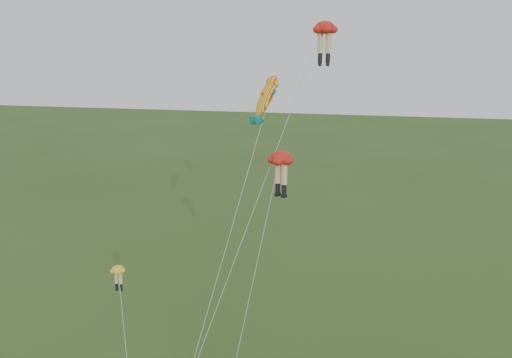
# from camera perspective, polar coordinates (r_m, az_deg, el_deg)

# --- Properties ---
(legs_kite_red_high) EXTENTS (7.47, 12.70, 22.40)m
(legs_kite_red_high) POSITION_cam_1_polar(r_m,az_deg,el_deg) (37.62, 6.73, 14.12)
(legs_kite_red_high) COLOR red
(legs_kite_red_high) RESTS_ON ground
(legs_kite_red_mid) EXTENTS (3.40, 6.61, 14.77)m
(legs_kite_red_mid) POSITION_cam_1_polar(r_m,az_deg,el_deg) (34.01, 2.48, 1.55)
(legs_kite_red_mid) COLOR red
(legs_kite_red_mid) RESTS_ON ground
(legs_kite_yellow) EXTENTS (2.47, 3.45, 8.08)m
(legs_kite_yellow) POSITION_cam_1_polar(r_m,az_deg,el_deg) (35.43, -13.57, -9.58)
(legs_kite_yellow) COLOR yellow
(legs_kite_yellow) RESTS_ON ground
(fish_kite) EXTENTS (4.06, 11.33, 19.28)m
(fish_kite) POSITION_cam_1_polar(r_m,az_deg,el_deg) (36.01, 1.02, 8.13)
(fish_kite) COLOR yellow
(fish_kite) RESTS_ON ground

